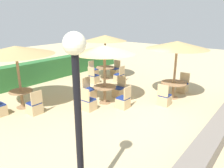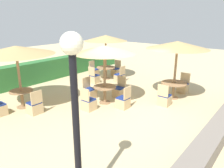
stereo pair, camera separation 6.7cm
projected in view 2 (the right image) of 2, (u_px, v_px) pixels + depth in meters
The scene contains 23 objects.
ground_plane at pixel (124, 108), 8.77m from camera, with size 40.00×40.00×0.00m, color #C6B284.
hedge_row at pixel (38, 72), 12.14m from camera, with size 13.00×0.70×1.16m, color #2D6B33.
stone_border at pixel (218, 130), 6.58m from camera, with size 10.00×0.56×0.48m, color slate.
lamp_post at pixel (74, 93), 3.48m from camera, with size 0.36×0.36×3.32m.
parasol_back_left at pixel (16, 50), 8.19m from camera, with size 2.90×2.90×2.48m.
round_table_back_left at pixel (22, 95), 8.72m from camera, with size 0.91×0.91×0.71m.
patio_chair_back_left_south at pixel (35, 107), 8.22m from camera, with size 0.46×0.46×0.93m.
parasol_center at pixel (104, 50), 8.65m from camera, with size 2.54×2.54×2.44m.
round_table_center at pixel (105, 90), 9.16m from camera, with size 0.95×0.95×0.73m.
patio_chair_center_south at pixel (123, 102), 8.71m from camera, with size 0.46×0.46×0.93m.
patio_chair_center_north at pixel (90, 92), 9.80m from camera, with size 0.46×0.46×0.93m.
patio_chair_center_west at pixel (89, 104), 8.54m from camera, with size 0.46×0.46×0.93m.
patio_chair_center_east at pixel (119, 91), 9.95m from camera, with size 0.46×0.46×0.93m.
parasol_back_right at pixel (106, 38), 12.21m from camera, with size 2.42×2.42×2.54m.
round_table_back_right at pixel (106, 70), 12.74m from camera, with size 1.08×1.08×0.70m.
patio_chair_back_right_north at pixel (94, 72), 13.43m from camera, with size 0.46×0.46×0.93m.
patio_chair_back_right_south at pixel (120, 77), 12.22m from camera, with size 0.46×0.46×0.93m.
patio_chair_back_right_west at pixel (94, 78), 12.05m from camera, with size 0.46×0.46×0.93m.
patio_chair_back_right_east at pixel (116, 71), 13.61m from camera, with size 0.46×0.46×0.93m.
parasol_front_right at pixel (177, 45), 9.16m from camera, with size 2.62×2.62×2.54m.
round_table_front_right at pixel (174, 86), 9.69m from camera, with size 1.12×1.12×0.72m.
patio_chair_front_right_west at pixel (164, 99), 8.99m from camera, with size 0.46×0.46×0.93m.
patio_chair_front_right_east at pixel (183, 87), 10.54m from camera, with size 0.46×0.46×0.93m.
Camera 2 is at (-6.59, -4.71, 3.52)m, focal length 35.00 mm.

